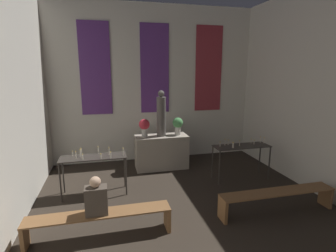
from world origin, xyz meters
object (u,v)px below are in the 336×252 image
Objects in this scene: flower_vase_left at (144,126)px; person_seated at (96,198)px; statue at (161,115)px; pew_back_left at (100,219)px; flower_vase_right at (178,124)px; altar at (161,152)px; candle_rack_right at (241,150)px; pew_back_right at (277,197)px; candle_rack_left at (94,161)px.

flower_vase_left is 0.77× the size of person_seated.
statue reaches higher than pew_back_left.
flower_vase_right is 0.77× the size of person_seated.
altar is at bearing 60.10° from pew_back_left.
altar is 0.92m from flower_vase_right.
candle_rack_right is (1.35, -1.25, -0.48)m from flower_vase_right.
pew_back_right is at bearing 0.00° from person_seated.
person_seated is at bearing 180.00° from pew_back_left.
pew_back_left is at bearing -119.90° from statue.
flower_vase_left is at bearing 180.00° from statue.
candle_rack_right is at bearing -28.33° from flower_vase_left.
pew_back_left is at bearing -154.24° from candle_rack_right.
flower_vase_right reaches higher than candle_rack_left.
flower_vase_right is 3.33m from pew_back_right.
flower_vase_left is 1.00× the size of flower_vase_right.
candle_rack_right is (1.83, -1.25, -0.78)m from statue.
pew_back_left is 1.00× the size of pew_back_right.
statue is at bearing 59.55° from person_seated.
altar is at bearing 34.32° from candle_rack_left.
pew_back_right is (3.40, 0.00, 0.00)m from pew_back_left.
flower_vase_right reaches higher than person_seated.
pew_back_right is (1.22, -2.96, -0.92)m from flower_vase_right.
statue is at bearing 145.74° from candle_rack_right.
pew_back_right is at bearing -60.10° from altar.
candle_rack_right reaches higher than altar.
candle_rack_left is at bearing -137.17° from flower_vase_left.
statue is (0.00, 0.00, 1.08)m from altar.
altar is 2.97× the size of flower_vase_right.
altar is at bearing 145.74° from candle_rack_right.
flower_vase_right is at bearing 53.55° from pew_back_left.
statue is 2.35m from candle_rack_left.
flower_vase_left is at bearing 126.45° from pew_back_right.
statue is at bearing 60.10° from pew_back_left.
flower_vase_right is 0.21× the size of pew_back_left.
pew_back_left is at bearing 0.00° from person_seated.
person_seated is (-1.74, -2.96, 0.26)m from altar.
pew_back_left is (-2.18, -2.96, -0.92)m from flower_vase_right.
candle_rack_left is 2.23× the size of person_seated.
candle_rack_right is at bearing -34.26° from statue.
flower_vase_left and flower_vase_right have the same top height.
flower_vase_right is 2.68m from candle_rack_left.
altar is at bearing 0.00° from flower_vase_left.
altar is at bearing 0.00° from statue.
flower_vase_left is 0.35× the size of candle_rack_left.
altar is 2.24m from candle_rack_left.
statue is at bearing 0.00° from altar.
flower_vase_right reaches higher than candle_rack_right.
altar is 1.08m from statue.
flower_vase_left is at bearing 67.01° from person_seated.
statue reaches higher than flower_vase_left.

